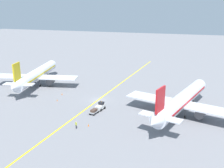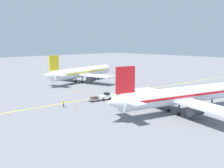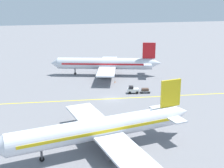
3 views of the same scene
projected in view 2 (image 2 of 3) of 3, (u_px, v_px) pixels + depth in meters
name	position (u px, v px, depth m)	size (l,w,h in m)	color
ground_plane	(114.00, 95.00, 75.19)	(400.00, 400.00, 0.00)	slate
apron_yellow_centreline	(114.00, 95.00, 75.19)	(0.40, 120.00, 0.01)	yellow
airplane_at_gate	(82.00, 72.00, 97.59)	(28.48, 35.35, 10.60)	silver
airplane_adjacent_stand	(180.00, 96.00, 55.50)	(28.37, 34.98, 10.60)	silver
baggage_tug_white	(105.00, 97.00, 68.32)	(2.17, 3.21, 2.11)	white
baggage_cart_trailing	(94.00, 99.00, 66.50)	(1.81, 2.80, 1.24)	gray
ground_crew_worker	(63.00, 103.00, 60.89)	(0.43, 0.45, 1.68)	#23232D
traffic_cone_near_nose	(76.00, 106.00, 60.75)	(0.32, 0.32, 0.55)	orange
traffic_cone_mid_apron	(79.00, 91.00, 79.87)	(0.32, 0.32, 0.55)	orange
traffic_cone_by_wingtip	(90.00, 88.00, 84.38)	(0.32, 0.32, 0.55)	orange
traffic_cone_far_edge	(144.00, 105.00, 62.05)	(0.32, 0.32, 0.55)	orange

